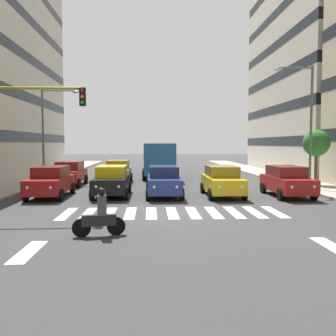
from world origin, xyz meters
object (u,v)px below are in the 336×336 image
at_px(car_row2_0, 70,173).
at_px(street_lamp_right, 49,124).
at_px(street_lamp_left, 306,115).
at_px(street_tree_1, 316,143).
at_px(car_0, 287,181).
at_px(traffic_light_gantry, 8,126).
at_px(car_4, 51,181).
at_px(car_2, 164,181).
at_px(car_1, 222,181).
at_px(car_3, 112,181).
at_px(bus_behind_traffic, 158,156).
at_px(motorcycle_with_rider, 100,216).
at_px(car_row2_1, 118,171).

height_order(car_row2_0, street_lamp_right, street_lamp_right).
distance_m(street_lamp_left, street_tree_1, 3.05).
height_order(car_row2_0, street_tree_1, street_tree_1).
distance_m(car_0, car_row2_0, 14.78).
bearing_deg(street_tree_1, car_row2_0, -5.54).
bearing_deg(traffic_light_gantry, street_lamp_left, -155.73).
height_order(car_4, street_tree_1, street_tree_1).
xyz_separation_m(car_2, street_lamp_right, (8.60, -8.47, 3.61)).
xyz_separation_m(car_1, car_3, (6.25, -0.38, 0.00)).
height_order(car_1, car_4, same).
bearing_deg(car_1, traffic_light_gantry, 25.37).
height_order(bus_behind_traffic, street_lamp_right, street_lamp_right).
bearing_deg(street_lamp_left, car_4, 8.18).
relative_size(motorcycle_with_rider, street_tree_1, 0.45).
bearing_deg(car_4, street_lamp_left, -171.82).
xyz_separation_m(car_2, motorcycle_with_rider, (2.40, 8.83, -0.24)).
distance_m(traffic_light_gantry, street_tree_1, 19.60).
bearing_deg(traffic_light_gantry, car_1, -154.63).
bearing_deg(bus_behind_traffic, motorcycle_with_rider, 83.61).
bearing_deg(car_row2_1, car_2, 113.65).
height_order(car_3, car_row2_0, same).
height_order(car_row2_1, bus_behind_traffic, bus_behind_traffic).
xyz_separation_m(motorcycle_with_rider, street_tree_1, (-13.07, -12.96, 2.36)).
bearing_deg(car_row2_1, car_0, 143.04).
bearing_deg(car_4, street_tree_1, -166.47).
relative_size(car_0, car_row2_1, 1.00).
bearing_deg(car_row2_0, car_0, 155.49).
relative_size(car_2, car_4, 1.00).
xyz_separation_m(car_4, traffic_light_gantry, (0.41, 4.91, 2.84)).
height_order(street_lamp_left, street_tree_1, street_lamp_left).
relative_size(bus_behind_traffic, motorcycle_with_rider, 6.22).
distance_m(car_3, car_row2_1, 7.02).
bearing_deg(car_4, street_lamp_right, -74.78).
bearing_deg(car_3, car_1, 176.48).
relative_size(car_3, street_lamp_right, 0.63).
relative_size(car_0, car_1, 1.00).
height_order(bus_behind_traffic, motorcycle_with_rider, bus_behind_traffic).
xyz_separation_m(car_3, car_row2_1, (0.25, -7.02, 0.00)).
distance_m(car_2, street_lamp_left, 10.12).
bearing_deg(bus_behind_traffic, car_4, 63.34).
relative_size(car_4, car_row2_0, 1.00).
bearing_deg(car_row2_1, street_tree_1, 167.16).
bearing_deg(car_1, street_tree_1, -150.09).
height_order(car_0, traffic_light_gantry, traffic_light_gantry).
xyz_separation_m(car_1, traffic_light_gantry, (10.02, 4.75, 2.84)).
bearing_deg(car_1, bus_behind_traffic, -75.46).
relative_size(car_1, street_lamp_right, 0.63).
bearing_deg(car_3, car_4, 3.91).
height_order(car_4, street_lamp_left, street_lamp_left).
bearing_deg(car_row2_0, car_1, 148.94).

